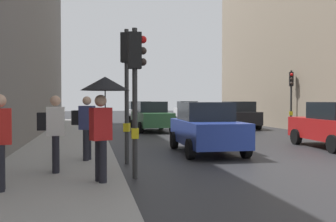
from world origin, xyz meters
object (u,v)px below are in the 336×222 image
pedestrian_with_umbrella (104,99)px  car_white_compact (187,111)px  pedestrian_with_grey_backpack (85,124)px  traffic_light_mid_street (291,89)px  car_red_sedan (336,125)px  car_dark_suv (238,115)px  car_green_estate (151,116)px  traffic_light_near_left (136,75)px  traffic_light_near_right (127,71)px  car_silver_hatchback (140,112)px  pedestrian_in_red_jacket (0,138)px  car_blue_van (206,127)px  pedestrian_with_black_backpack (54,129)px

pedestrian_with_umbrella → car_white_compact: bearing=72.3°
pedestrian_with_grey_backpack → pedestrian_with_umbrella: bearing=-82.2°
traffic_light_mid_street → car_red_sedan: 8.75m
car_red_sedan → car_white_compact: (-0.31, 21.85, 0.00)m
car_dark_suv → car_green_estate: bearing=-170.5°
traffic_light_near_left → traffic_light_near_right: bearing=90.1°
traffic_light_near_right → traffic_light_near_left: traffic_light_near_right is taller
traffic_light_near_right → car_silver_hatchback: (2.86, 19.84, -1.77)m
traffic_light_mid_street → car_green_estate: traffic_light_mid_street is taller
car_green_estate → pedestrian_in_red_jacket: (-5.18, -15.04, 0.25)m
car_blue_van → traffic_light_near_right: bearing=-147.3°
car_green_estate → traffic_light_near_left: bearing=-100.5°
car_dark_suv → car_red_sedan: same height
car_white_compact → car_blue_van: bearing=-102.5°
car_white_compact → pedestrian_with_grey_backpack: (-8.98, -23.98, 0.29)m
car_blue_van → pedestrian_with_umbrella: (-3.69, -4.89, 0.96)m
car_silver_hatchback → pedestrian_with_black_backpack: 22.14m
traffic_light_near_right → car_silver_hatchback: size_ratio=0.91×
car_silver_hatchback → pedestrian_with_umbrella: bearing=-99.0°
traffic_light_near_right → pedestrian_with_grey_backpack: (-1.17, -0.05, -1.48)m
traffic_light_near_right → traffic_light_near_left: bearing=-89.9°
car_dark_suv → pedestrian_with_grey_backpack: 15.79m
car_dark_suv → car_white_compact: (-0.52, 11.37, 0.00)m
car_dark_suv → pedestrian_in_red_jacket: bearing=-124.5°
traffic_light_near_right → pedestrian_with_grey_backpack: bearing=-177.4°
pedestrian_with_grey_backpack → car_dark_suv: bearing=53.0°
traffic_light_near_right → car_green_estate: traffic_light_near_right is taller
traffic_light_near_right → car_blue_van: traffic_light_near_right is taller
car_green_estate → car_white_compact: same height
car_red_sedan → pedestrian_with_black_backpack: (-9.99, -3.85, 0.29)m
car_green_estate → car_white_compact: bearing=66.8°
car_red_sedan → car_silver_hatchback: (-5.26, 17.77, 0.00)m
car_red_sedan → pedestrian_with_black_backpack: bearing=-158.9°
traffic_light_mid_street → traffic_light_near_right: bearing=-136.6°
traffic_light_mid_street → pedestrian_with_grey_backpack: 15.85m
pedestrian_with_grey_backpack → pedestrian_with_black_backpack: 1.87m
car_red_sedan → traffic_light_near_left: bearing=-153.2°
car_silver_hatchback → pedestrian_with_grey_backpack: pedestrian_with_grey_backpack is taller
traffic_light_near_left → pedestrian_in_red_jacket: bearing=-151.8°
pedestrian_in_red_jacket → traffic_light_near_right: bearing=52.4°
car_red_sedan → pedestrian_in_red_jacket: 12.11m
traffic_light_near_left → car_green_estate: bearing=79.5°
pedestrian_with_umbrella → car_silver_hatchback: bearing=81.0°
car_blue_van → traffic_light_mid_street: bearing=46.6°
traffic_light_mid_street → car_green_estate: bearing=170.7°
pedestrian_with_umbrella → traffic_light_near_right: bearing=75.7°
traffic_light_mid_street → car_red_sedan: traffic_light_mid_street is taller
traffic_light_near_right → car_white_compact: traffic_light_near_right is taller
traffic_light_near_right → car_white_compact: (7.81, 23.92, -1.77)m
car_dark_suv → pedestrian_in_red_jacket: 19.42m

